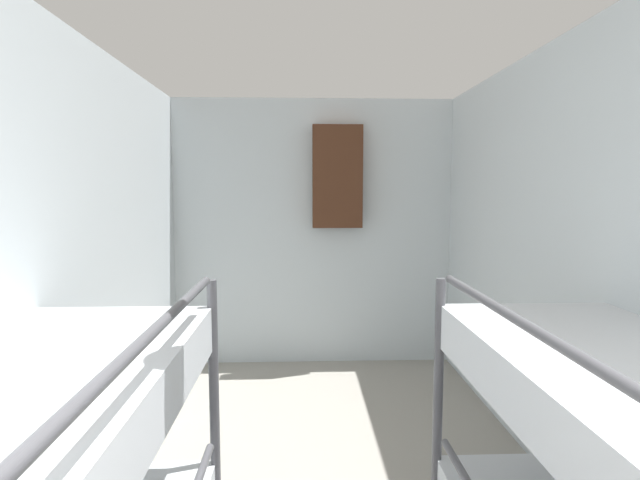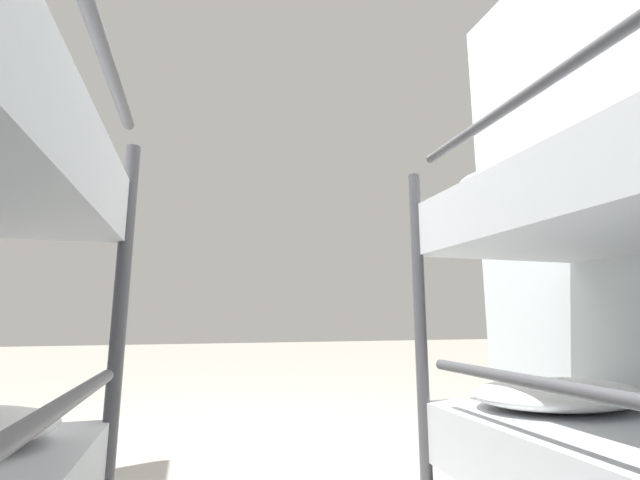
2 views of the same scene
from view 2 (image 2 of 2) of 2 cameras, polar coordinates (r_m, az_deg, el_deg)
The scene contains 1 object.
ground_plane at distance 2.12m, azimuth -8.60°, elevation -28.76°, with size 20.00×20.00×0.00m, color gray.
Camera 2 is at (0.29, 1.99, 0.67)m, focal length 24.00 mm.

